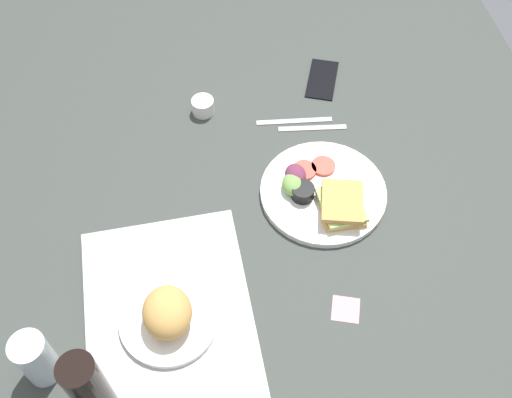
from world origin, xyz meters
The scene contains 11 objects.
ground_plane centered at (0.00, 0.00, -1.50)cm, with size 190.00×150.00×3.00cm, color #383D38.
serving_tray centered at (-21.30, 24.53, 0.80)cm, with size 45.00×33.00×1.60cm, color #B2B2AD.
bread_plate_near centered at (-22.82, 24.45, 4.95)cm, with size 19.67×19.67×8.93cm.
plate_with_salad centered at (2.84, -12.43, 1.69)cm, with size 28.85×28.85×5.40cm.
drinking_glass centered at (-28.00, 48.84, 6.43)cm, with size 6.66×6.66×12.87cm, color silver.
soda_bottle centered at (-37.03, 38.21, 10.87)cm, with size 6.40×6.40×21.75cm, color black.
espresso_cup centered at (33.59, 11.22, 2.00)cm, with size 5.60×5.60×4.00cm, color silver.
fork centered at (23.50, -14.84, 0.25)cm, with size 17.00×1.40×0.50cm, color #B7B7BC.
knife centered at (26.50, -10.84, 0.25)cm, with size 19.00×1.40×0.50cm, color #B7B7BC.
cell_phone centered at (39.64, -21.04, 0.40)cm, with size 14.40×7.20×0.80cm, color black.
sticky_note centered at (-25.20, -10.92, 0.06)cm, with size 5.60×5.60×0.12cm, color pink.
Camera 1 is at (-73.61, 15.71, 114.73)cm, focal length 42.87 mm.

